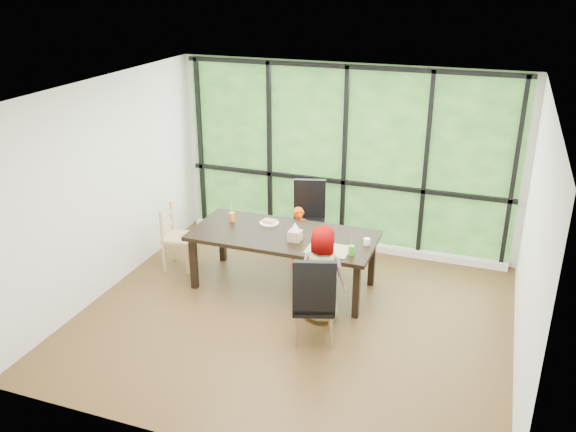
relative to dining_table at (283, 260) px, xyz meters
The scene contains 23 objects.
ground 0.87m from the dining_table, 60.80° to the right, with size 5.00×5.00×0.00m, color black.
back_wall 1.88m from the dining_table, 76.25° to the left, with size 5.00×5.00×0.00m, color silver.
foliage_backdrop 1.87m from the dining_table, 76.08° to the left, with size 4.80×0.02×2.65m, color #1D491C.
window_mullions 1.83m from the dining_table, 75.72° to the left, with size 4.80×0.06×2.65m, color black, non-canonical shape.
window_sill 1.55m from the dining_table, 75.35° to the left, with size 4.80×0.12×0.10m, color silver.
dining_table is the anchor object (origin of this frame).
chair_window_leather 1.05m from the dining_table, 89.36° to the left, with size 0.46×0.46×1.08m, color black.
chair_interior_leather 1.30m from the dining_table, 54.82° to the right, with size 0.46×0.46×1.08m, color black.
chair_end_beech 1.54m from the dining_table, behind, with size 0.42×0.40×0.90m, color tan.
child_toddler 0.64m from the dining_table, 90.00° to the left, with size 0.32×0.21×0.87m, color #FB4805.
child_older 0.94m from the dining_table, 40.50° to the right, with size 0.58×0.38×1.19m, color slate.
placemat 0.81m from the dining_table, 20.94° to the right, with size 0.51×0.37×0.01m, color tan.
plate_far 0.55m from the dining_table, 138.47° to the left, with size 0.25×0.25×0.02m, color white.
plate_near 0.76m from the dining_table, 22.69° to the right, with size 0.27×0.27×0.02m, color white.
orange_cup 0.92m from the dining_table, 167.62° to the left, with size 0.07×0.07×0.12m, color orange.
green_cup 1.10m from the dining_table, 17.02° to the right, with size 0.07×0.07×0.12m, color green.
white_mug 1.15m from the dining_table, ahead, with size 0.08×0.08×0.08m, color white.
tissue_box 0.50m from the dining_table, 33.50° to the right, with size 0.15×0.15×0.13m, color tan.
crepe_rolls_far 0.57m from the dining_table, 138.47° to the left, with size 0.20×0.12×0.04m, color tan, non-canonical shape.
crepe_rolls_near 0.78m from the dining_table, 22.69° to the right, with size 0.15×0.12×0.04m, color tan, non-canonical shape.
straw_white 0.97m from the dining_table, 167.62° to the left, with size 0.01×0.01×0.20m, color white.
straw_pink 1.14m from the dining_table, 17.02° to the right, with size 0.01×0.01×0.20m, color pink.
tissue 0.61m from the dining_table, 33.50° to the right, with size 0.12×0.12×0.11m, color white.
Camera 1 is at (2.03, -5.90, 3.89)m, focal length 37.67 mm.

